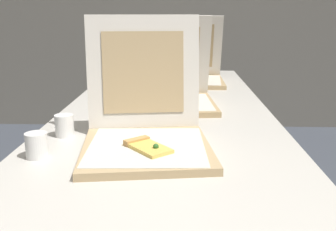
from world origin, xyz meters
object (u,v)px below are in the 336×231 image
pizza_box_back (191,73)px  cup_white_far (118,89)px  pizza_box_middle (171,93)px  cup_white_near_left (37,145)px  pizza_box_front (146,130)px  cup_white_near_center (64,125)px  table (164,129)px

pizza_box_back → cup_white_far: bearing=-132.7°
pizza_box_middle → cup_white_near_left: 0.72m
pizza_box_front → pizza_box_middle: pizza_box_front is taller
pizza_box_front → cup_white_near_center: (-0.28, 0.10, -0.02)m
pizza_box_front → cup_white_near_center: size_ratio=6.29×
cup_white_near_left → cup_white_far: size_ratio=1.00×
table → cup_white_near_center: cup_white_near_center is taller
pizza_box_back → cup_white_near_center: pizza_box_back is taller
pizza_box_front → pizza_box_back: (0.16, 1.09, -0.00)m
pizza_box_front → cup_white_near_left: size_ratio=6.29×
pizza_box_middle → cup_white_far: 0.30m
table → pizza_box_back: pizza_box_back is taller
pizza_box_back → pizza_box_front: bearing=-98.3°
cup_white_near_left → pizza_box_back: bearing=68.8°
pizza_box_back → cup_white_near_center: bearing=-113.9°
cup_white_near_left → cup_white_far: bearing=82.8°
cup_white_far → table: bearing=-57.2°
cup_white_near_center → pizza_box_back: bearing=66.1°
cup_white_near_left → cup_white_near_center: bearing=83.8°
table → cup_white_near_center: 0.40m
pizza_box_front → cup_white_far: 0.73m
table → pizza_box_middle: pizza_box_middle is taller
cup_white_near_center → cup_white_far: size_ratio=1.00×
cup_white_near_left → cup_white_near_center: same height
pizza_box_front → pizza_box_back: pizza_box_front is taller
table → cup_white_far: bearing=122.8°
pizza_box_middle → pizza_box_back: bearing=74.9°
pizza_box_front → pizza_box_middle: 0.54m
table → cup_white_near_left: cup_white_near_left is taller
cup_white_near_left → table: bearing=51.2°
pizza_box_back → cup_white_near_left: pizza_box_back is taller
cup_white_near_center → table: bearing=35.8°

